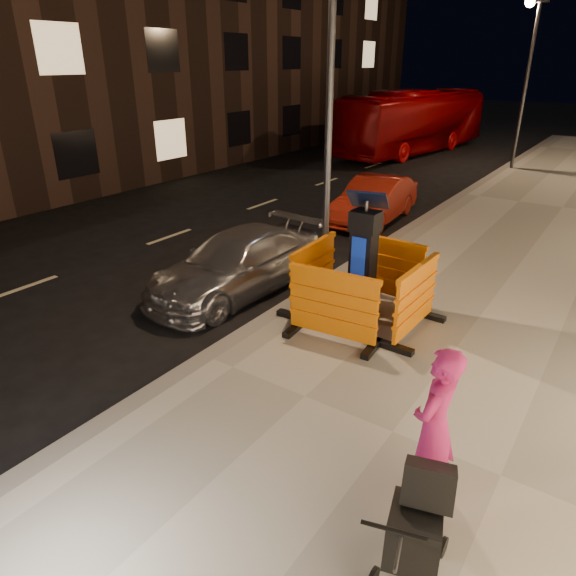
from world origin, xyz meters
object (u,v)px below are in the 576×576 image
Objects in this scene: barrier_back at (385,269)px; barrier_bldgside at (415,300)px; stroller at (415,528)px; barrier_front at (333,307)px; car_red at (373,221)px; barrier_kerbside at (313,274)px; bus_doubledecker at (411,152)px; man at (434,426)px; parking_kiosk at (363,260)px; car_silver at (238,291)px.

barrier_bldgside is (0.95, -0.95, 0.00)m from barrier_back.
stroller is (1.60, -4.01, -0.11)m from barrier_bldgside.
barrier_front is 7.32m from car_red.
bus_doubledecker reaches higher than barrier_kerbside.
man is 1.77× the size of stroller.
parking_kiosk is at bearing -63.24° from bus_doubledecker.
barrier_front is 1.00× the size of barrier_kerbside.
barrier_kerbside is 0.40× the size of car_red.
barrier_back is at bearing -62.22° from bus_doubledecker.
bus_doubledecker is 11.05× the size of stroller.
barrier_bldgside is at bearing -0.58° from parking_kiosk.
car_red is at bearing 113.16° from parking_kiosk.
parking_kiosk is at bearing 91.42° from barrier_bldgside.
car_red is (0.06, 5.93, 0.00)m from car_silver.
barrier_bldgside is at bearing -151.30° from man.
barrier_back is (0.00, 0.95, -0.46)m from parking_kiosk.
man is at bearing 86.96° from stroller.
barrier_bldgside is at bearing 5.53° from car_silver.
car_silver is 4.23× the size of stroller.
barrier_front is 1.90m from barrier_back.
parking_kiosk is 2.90m from car_silver.
stroller is at bearing -141.43° from barrier_kerbside.
car_red is at bearing 93.78° from car_silver.
stroller is (5.13, -9.87, 0.63)m from car_red.
barrier_kerbside is 1.00× the size of barrier_bldgside.
barrier_bldgside reaches higher than stroller.
barrier_kerbside is 4.54m from man.
barrier_kerbside is (-0.95, 0.95, 0.00)m from barrier_front.
car_silver is 2.39× the size of man.
barrier_front is 1.00× the size of barrier_back.
parking_kiosk reaches higher than stroller.
barrier_bldgside is (1.90, 0.00, 0.00)m from barrier_kerbside.
stroller is at bearing -60.64° from bus_doubledecker.
man reaches higher than barrier_bldgside.
bus_doubledecker is (-6.30, 17.74, -1.20)m from parking_kiosk.
barrier_front is 1.00× the size of barrier_bldgside.
stroller is at bearing -55.73° from barrier_front.
barrier_kerbside is (-0.95, 0.00, -0.46)m from parking_kiosk.
parking_kiosk is 3.90m from man.
car_red is 2.20× the size of man.
bus_doubledecker is 6.24× the size of man.
barrier_front is at bearing 114.28° from stroller.
car_silver is (-1.69, -0.07, -0.74)m from barrier_kerbside.
barrier_kerbside is at bearing -128.84° from man.
barrier_front is 0.89× the size of man.
stroller is at bearing -156.80° from barrier_bldgside.
stroller is at bearing -32.82° from car_silver.
car_red is 11.14m from stroller.
barrier_bldgside is 0.14× the size of bus_doubledecker.
parking_kiosk is 1.06m from barrier_bldgside.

